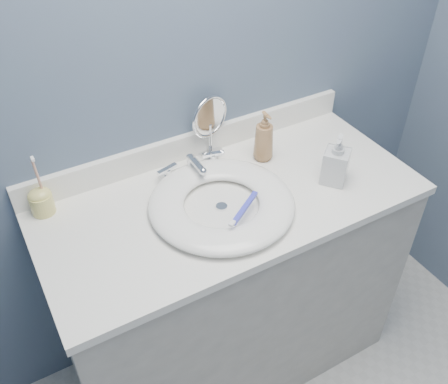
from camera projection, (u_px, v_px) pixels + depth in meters
back_wall at (187, 69)px, 1.56m from camera, size 2.20×0.02×2.40m
vanity_cabinet at (230, 289)px, 1.87m from camera, size 1.20×0.55×0.85m
countertop at (231, 201)px, 1.59m from camera, size 1.22×0.57×0.03m
backsplash at (193, 144)px, 1.72m from camera, size 1.22×0.02×0.09m
basin at (222, 203)px, 1.53m from camera, size 0.45×0.45×0.04m
drain at (222, 207)px, 1.54m from camera, size 0.04×0.04×0.01m
faucet at (193, 167)px, 1.65m from camera, size 0.25×0.13×0.07m
makeup_mirror at (210, 123)px, 1.68m from camera, size 0.15×0.09×0.23m
soap_bottle_amber at (264, 136)px, 1.68m from camera, size 0.07×0.07×0.18m
soap_bottle_clear at (336, 159)px, 1.59m from camera, size 0.11×0.11×0.17m
toothbrush_holder at (41, 200)px, 1.49m from camera, size 0.07×0.07×0.20m
toothbrush_lying at (244, 209)px, 1.47m from camera, size 0.15×0.11×0.02m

